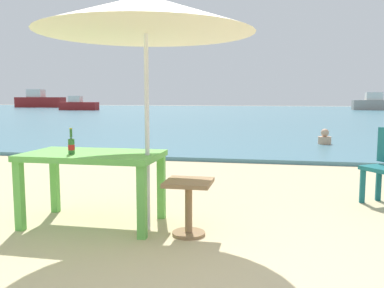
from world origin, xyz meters
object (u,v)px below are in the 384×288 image
(beer_bottle_amber, at_px, (71,145))
(swimmer_person, at_px, (325,138))
(side_table_wood, at_px, (189,199))
(boat_tanker, at_px, (377,104))
(boat_barge, at_px, (78,105))
(patio_umbrella, at_px, (146,15))
(boat_fishing_trawler, at_px, (40,101))
(picnic_table_green, at_px, (93,163))

(beer_bottle_amber, distance_m, swimmer_person, 8.33)
(side_table_wood, distance_m, boat_tanker, 40.05)
(beer_bottle_amber, bearing_deg, boat_barge, 116.57)
(beer_bottle_amber, xyz_separation_m, patio_umbrella, (0.77, 0.08, 1.26))
(beer_bottle_amber, relative_size, boat_tanker, 0.06)
(patio_umbrella, height_order, boat_fishing_trawler, patio_umbrella)
(boat_fishing_trawler, bearing_deg, swimmer_person, -49.30)
(beer_bottle_amber, relative_size, patio_umbrella, 0.12)
(beer_bottle_amber, bearing_deg, side_table_wood, -0.39)
(side_table_wood, bearing_deg, boat_fishing_trawler, 123.08)
(picnic_table_green, xyz_separation_m, boat_barge, (-16.53, 32.58, -0.08))
(boat_tanker, distance_m, boat_fishing_trawler, 37.86)
(patio_umbrella, xyz_separation_m, side_table_wood, (0.44, -0.09, -1.76))
(beer_bottle_amber, height_order, swimmer_person, beer_bottle_amber)
(swimmer_person, xyz_separation_m, boat_barge, (-19.72, 25.12, 0.33))
(boat_fishing_trawler, bearing_deg, boat_tanker, -4.59)
(boat_barge, xyz_separation_m, boat_fishing_trawler, (-9.56, 8.92, 0.29))
(boat_fishing_trawler, bearing_deg, boat_barge, -43.02)
(patio_umbrella, bearing_deg, boat_fishing_trawler, 122.72)
(boat_tanker, bearing_deg, picnic_table_green, -106.85)
(boat_tanker, bearing_deg, boat_fishing_trawler, 175.41)
(boat_barge, distance_m, boat_fishing_trawler, 13.07)
(side_table_wood, height_order, boat_barge, boat_barge)
(swimmer_person, distance_m, boat_fishing_trawler, 44.90)
(patio_umbrella, distance_m, swimmer_person, 8.17)
(patio_umbrella, bearing_deg, side_table_wood, -11.84)
(patio_umbrella, relative_size, swimmer_person, 5.61)
(picnic_table_green, height_order, beer_bottle_amber, beer_bottle_amber)
(side_table_wood, height_order, swimmer_person, side_table_wood)
(patio_umbrella, distance_m, boat_fishing_trawler, 49.41)
(patio_umbrella, distance_m, boat_barge, 36.90)
(boat_tanker, bearing_deg, beer_bottle_amber, -107.01)
(boat_barge, bearing_deg, boat_fishing_trawler, 136.98)
(picnic_table_green, distance_m, side_table_wood, 1.10)
(beer_bottle_amber, bearing_deg, boat_fishing_trawler, 121.91)
(boat_barge, bearing_deg, picnic_table_green, -63.10)
(boat_tanker, relative_size, boat_barge, 1.26)
(boat_tanker, bearing_deg, swimmer_person, -105.26)
(picnic_table_green, bearing_deg, side_table_wood, -8.37)
(beer_bottle_amber, height_order, boat_fishing_trawler, boat_fishing_trawler)
(side_table_wood, bearing_deg, boat_tanker, 74.65)
(beer_bottle_amber, xyz_separation_m, swimmer_person, (3.35, 7.60, -0.61))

